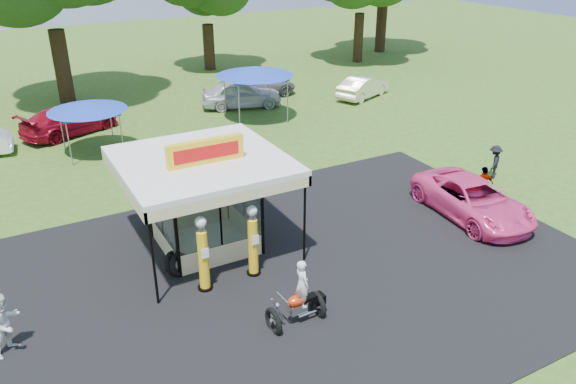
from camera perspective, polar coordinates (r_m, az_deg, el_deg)
name	(u,v)px	position (r m, az deg, el deg)	size (l,w,h in m)	color
ground	(329,303)	(17.40, 4.16, -11.21)	(120.00, 120.00, 0.00)	#34591B
asphalt_apron	(296,271)	(18.79, 0.87, -8.00)	(20.00, 14.00, 0.04)	black
gas_station_kiosk	(204,201)	(19.58, -8.54, -0.90)	(5.40, 5.40, 4.18)	white
gas_pump_left	(203,256)	(17.47, -8.62, -6.41)	(0.48, 0.48, 2.58)	black
gas_pump_right	(253,242)	(18.05, -3.59, -5.12)	(0.47, 0.47, 2.52)	black
motorcycle	(300,298)	(16.20, 1.21, -10.68)	(1.78, 0.90, 2.09)	black
spare_tires	(176,264)	(18.79, -11.31, -7.14)	(1.03, 0.96, 0.84)	black
a_frame_sign	(508,219)	(22.57, 21.48, -2.57)	(0.54, 0.55, 0.89)	#593819
kiosk_car	(186,209)	(22.04, -10.37, -1.72)	(1.13, 2.82, 0.96)	yellow
pink_sedan	(473,199)	(23.01, 18.24, -0.70)	(2.47, 5.34, 1.49)	#FE4594
spectator_west	(6,323)	(16.86, -26.74, -11.82)	(0.89, 0.69, 1.82)	white
spectator_east_a	(494,162)	(26.94, 20.22, 2.88)	(1.00, 0.58, 1.55)	black
spectator_east_b	(483,185)	(24.27, 19.20, 0.67)	(0.94, 0.39, 1.60)	gray
bg_car_b	(70,120)	(33.23, -21.31, 6.83)	(2.19, 5.37, 1.56)	maroon
bg_car_c	(241,94)	(35.95, -4.78, 9.90)	(2.02, 5.02, 1.71)	silver
bg_car_d	(258,86)	(38.39, -3.10, 10.74)	(2.41, 5.23, 1.45)	#5B5B5E
bg_car_e	(363,87)	(38.33, 7.63, 10.53)	(1.52, 4.36, 1.44)	#F1E6B8
tent_west	(87,106)	(29.41, -19.74, 8.19)	(3.82, 3.82, 2.67)	gray
tent_east	(255,71)	(33.12, -3.39, 12.14)	(4.48, 4.48, 3.13)	gray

